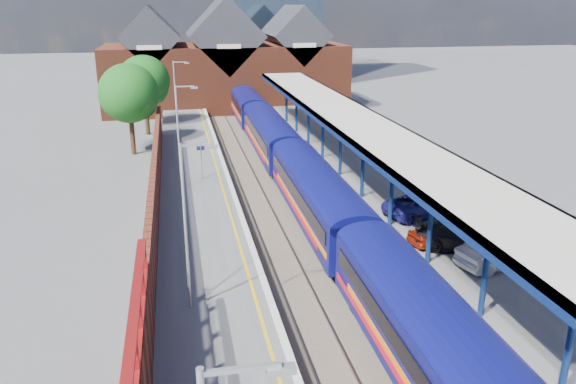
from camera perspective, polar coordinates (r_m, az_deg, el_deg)
name	(u,v)px	position (r m, az deg, el deg)	size (l,w,h in m)	color
ground	(259,166)	(47.31, -3.00, 2.69)	(240.00, 240.00, 0.00)	#5B5B5E
ballast_bed	(281,205)	(37.92, -0.73, -1.35)	(6.00, 76.00, 0.06)	#473D33
rails	(281,204)	(37.89, -0.73, -1.22)	(4.51, 76.00, 0.14)	slate
left_platform	(198,204)	(37.19, -9.09, -1.23)	(5.00, 76.00, 1.00)	#565659
right_platform	(366,193)	(39.26, 7.90, -0.10)	(6.00, 76.00, 1.00)	#565659
coping_left	(234,194)	(37.16, -5.51, -0.24)	(0.30, 76.00, 0.05)	silver
coping_right	(326,188)	(38.27, 3.90, 0.37)	(0.30, 76.00, 0.05)	silver
yellow_line	(225,195)	(37.12, -6.43, -0.32)	(0.14, 76.00, 0.01)	yellow
train	(290,158)	(41.48, 0.20, 3.45)	(2.96, 65.92, 3.45)	#0C0E5A
canopy	(353,120)	(39.65, 6.57, 7.26)	(4.50, 52.00, 4.48)	navy
lamp_post_b	(188,217)	(22.49, -10.08, -2.55)	(1.48, 0.18, 7.00)	#A5A8AA
lamp_post_c	(180,131)	(37.86, -10.89, 6.11)	(1.48, 0.18, 7.00)	#A5A8AA
lamp_post_d	(177,94)	(53.61, -11.24, 9.73)	(1.48, 0.18, 7.00)	#A5A8AA
platform_sign	(201,156)	(40.38, -8.82, 3.64)	(0.55, 0.08, 2.50)	#A5A8AA
brick_wall	(153,214)	(30.47, -13.55, -2.16)	(0.35, 50.00, 3.86)	maroon
station_building	(225,65)	(73.69, -6.43, 12.68)	(30.00, 12.12, 13.78)	maroon
tree_near	(130,95)	(51.62, -15.72, 9.46)	(5.20, 5.20, 8.10)	#382314
tree_far	(146,83)	(59.47, -14.27, 10.72)	(5.20, 5.20, 8.10)	#382314
parked_car_red	(441,232)	(30.53, 15.26, -3.96)	(1.46, 3.62, 1.23)	maroon
parked_car_silver	(501,252)	(28.80, 20.84, -5.69)	(1.56, 4.49, 1.48)	#ACACB1
parked_car_dark	(462,236)	(30.09, 17.28, -4.31)	(1.96, 4.82, 1.40)	black
parked_car_blue	(422,205)	(34.17, 13.45, -1.27)	(2.20, 4.76, 1.32)	navy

